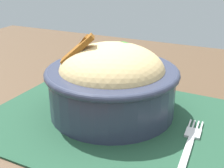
% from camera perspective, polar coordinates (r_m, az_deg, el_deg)
% --- Properties ---
extents(table, '(1.36, 0.97, 0.75)m').
position_cam_1_polar(table, '(0.53, 2.93, -11.62)').
color(table, '#4C3826').
rests_on(table, ground_plane).
extents(placemat, '(0.46, 0.33, 0.00)m').
position_cam_1_polar(placemat, '(0.49, 2.87, -7.30)').
color(placemat, '#1E422D').
rests_on(placemat, table).
extents(bowl, '(0.24, 0.24, 0.13)m').
position_cam_1_polar(bowl, '(0.50, -0.00, 0.57)').
color(bowl, '#2D3347').
rests_on(bowl, placemat).
extents(fork, '(0.02, 0.14, 0.00)m').
position_cam_1_polar(fork, '(0.45, 14.30, -10.28)').
color(fork, '#B7B7B7').
rests_on(fork, placemat).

